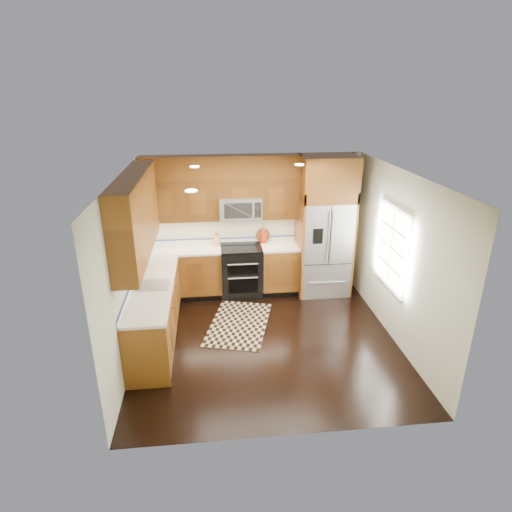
{
  "coord_description": "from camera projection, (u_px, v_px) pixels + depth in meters",
  "views": [
    {
      "loc": [
        -0.78,
        -5.72,
        3.71
      ],
      "look_at": [
        -0.09,
        0.6,
        1.18
      ],
      "focal_mm": 30.0,
      "sensor_mm": 36.0,
      "label": 1
    }
  ],
  "objects": [
    {
      "name": "countertop",
      "position": [
        195.0,
        264.0,
        7.22
      ],
      "size": [
        2.86,
        3.01,
        0.04
      ],
      "color": "silver",
      "rests_on": "base_cabinets"
    },
    {
      "name": "wall_back",
      "position": [
        253.0,
        223.0,
        8.1
      ],
      "size": [
        4.0,
        0.02,
        2.6
      ],
      "primitive_type": "cube",
      "color": "beige",
      "rests_on": "ground"
    },
    {
      "name": "sink_faucet",
      "position": [
        150.0,
        281.0,
        6.4
      ],
      "size": [
        0.54,
        0.44,
        0.37
      ],
      "color": "#B2B2B7",
      "rests_on": "countertop"
    },
    {
      "name": "wall_left",
      "position": [
        127.0,
        269.0,
        6.05
      ],
      "size": [
        0.02,
        4.0,
        2.6
      ],
      "primitive_type": "cube",
      "color": "beige",
      "rests_on": "ground"
    },
    {
      "name": "microwave",
      "position": [
        240.0,
        208.0,
        7.76
      ],
      "size": [
        0.76,
        0.4,
        0.42
      ],
      "color": "#B2B2B7",
      "rests_on": "ground"
    },
    {
      "name": "wall_right",
      "position": [
        398.0,
        258.0,
        6.46
      ],
      "size": [
        0.02,
        4.0,
        2.6
      ],
      "primitive_type": "cube",
      "color": "beige",
      "rests_on": "ground"
    },
    {
      "name": "cutting_board",
      "position": [
        263.0,
        241.0,
        8.19
      ],
      "size": [
        0.32,
        0.32,
        0.02
      ],
      "primitive_type": "cylinder",
      "rotation": [
        0.0,
        0.0,
        -0.22
      ],
      "color": "brown",
      "rests_on": "countertop"
    },
    {
      "name": "utensil_crock",
      "position": [
        263.0,
        236.0,
        8.1
      ],
      "size": [
        0.16,
        0.16,
        0.38
      ],
      "color": "maroon",
      "rests_on": "countertop"
    },
    {
      "name": "window",
      "position": [
        392.0,
        247.0,
        6.6
      ],
      "size": [
        0.04,
        1.1,
        1.3
      ],
      "color": "white",
      "rests_on": "ground"
    },
    {
      "name": "knife_block",
      "position": [
        217.0,
        240.0,
        7.98
      ],
      "size": [
        0.12,
        0.14,
        0.24
      ],
      "color": "tan",
      "rests_on": "countertop"
    },
    {
      "name": "range",
      "position": [
        242.0,
        271.0,
        8.08
      ],
      "size": [
        0.76,
        0.67,
        0.95
      ],
      "color": "black",
      "rests_on": "ground"
    },
    {
      "name": "upper_cabinets",
      "position": [
        187.0,
        199.0,
        6.87
      ],
      "size": [
        2.85,
        3.0,
        1.15
      ],
      "color": "brown",
      "rests_on": "ground"
    },
    {
      "name": "ground",
      "position": [
        266.0,
        339.0,
        6.73
      ],
      "size": [
        4.0,
        4.0,
        0.0
      ],
      "primitive_type": "plane",
      "color": "black",
      "rests_on": "ground"
    },
    {
      "name": "base_cabinets",
      "position": [
        188.0,
        292.0,
        7.27
      ],
      "size": [
        2.85,
        3.0,
        0.9
      ],
      "color": "brown",
      "rests_on": "ground"
    },
    {
      "name": "rug",
      "position": [
        239.0,
        324.0,
        7.17
      ],
      "size": [
        1.28,
        1.71,
        0.01
      ],
      "primitive_type": "cube",
      "rotation": [
        0.0,
        0.0,
        -0.26
      ],
      "color": "black",
      "rests_on": "ground"
    },
    {
      "name": "refrigerator",
      "position": [
        325.0,
        227.0,
        7.89
      ],
      "size": [
        0.98,
        0.75,
        2.6
      ],
      "color": "#B2B2B7",
      "rests_on": "ground"
    }
  ]
}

